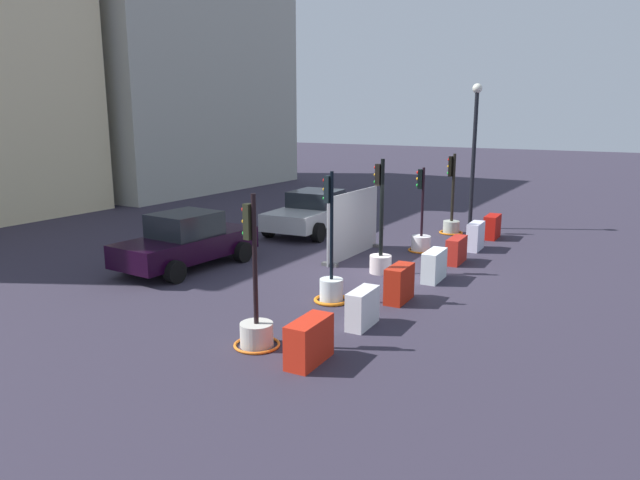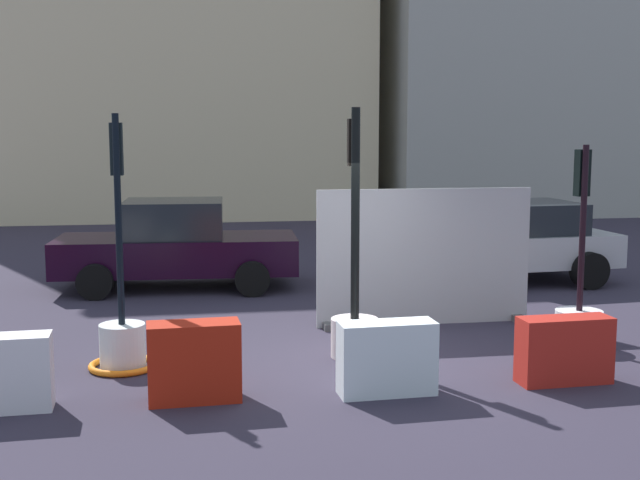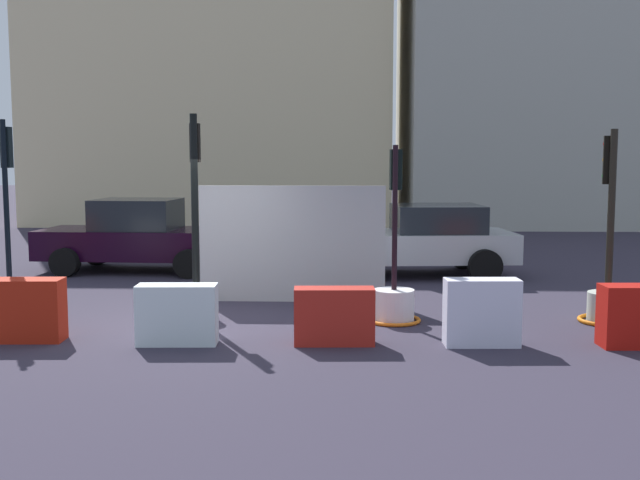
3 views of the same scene
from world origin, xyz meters
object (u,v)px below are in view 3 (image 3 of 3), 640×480
object	(u,v)px
traffic_light_3	(394,293)
construction_barrier_5	(482,312)
traffic_light_2	(196,280)
car_black_sedan	(139,237)
construction_barrier_6	(640,316)
construction_barrier_3	(177,315)
car_silver_hatchback	(419,240)
construction_barrier_4	(334,316)
traffic_light_1	(10,290)
construction_barrier_2	(27,310)
traffic_light_4	(608,289)

from	to	relation	value
traffic_light_3	construction_barrier_5	world-z (taller)	traffic_light_3
traffic_light_3	traffic_light_2	bearing A→B (deg)	179.59
traffic_light_3	car_black_sedan	distance (m)	7.42
traffic_light_3	construction_barrier_6	xyz separation A→B (m)	(3.18, -1.47, -0.03)
construction_barrier_6	construction_barrier_3	bearing A→B (deg)	-179.35
car_silver_hatchback	construction_barrier_3	bearing A→B (deg)	-121.84
construction_barrier_4	construction_barrier_6	distance (m)	4.08
construction_barrier_4	construction_barrier_6	xyz separation A→B (m)	(4.08, -0.00, 0.03)
construction_barrier_6	traffic_light_1	bearing A→B (deg)	171.21
construction_barrier_5	construction_barrier_6	distance (m)	2.10
construction_barrier_5	construction_barrier_6	size ratio (longest dim) A/B	0.97
traffic_light_1	construction_barrier_2	world-z (taller)	traffic_light_1
traffic_light_2	car_black_sedan	distance (m)	5.58
construction_barrier_5	car_black_sedan	size ratio (longest dim) A/B	0.23
construction_barrier_2	car_black_sedan	size ratio (longest dim) A/B	0.23
traffic_light_2	traffic_light_4	world-z (taller)	traffic_light_2
traffic_light_2	construction_barrier_4	xyz separation A→B (m)	(2.17, -1.48, -0.24)
construction_barrier_2	car_silver_hatchback	xyz separation A→B (m)	(5.97, 6.10, 0.34)
construction_barrier_6	construction_barrier_4	bearing A→B (deg)	179.95
traffic_light_3	construction_barrier_4	world-z (taller)	traffic_light_3
traffic_light_3	car_silver_hatchback	xyz separation A→B (m)	(0.83, 4.67, 0.33)
construction_barrier_4	construction_barrier_5	world-z (taller)	construction_barrier_5
construction_barrier_6	car_black_sedan	distance (m)	10.79
construction_barrier_2	car_silver_hatchback	size ratio (longest dim) A/B	0.23
traffic_light_1	traffic_light_2	xyz separation A→B (m)	(2.92, 0.07, 0.16)
traffic_light_1	construction_barrier_5	bearing A→B (deg)	-11.32
traffic_light_1	construction_barrier_2	distance (m)	1.62
traffic_light_3	car_silver_hatchback	world-z (taller)	traffic_light_3
traffic_light_1	traffic_light_2	world-z (taller)	traffic_light_2
traffic_light_2	construction_barrier_3	size ratio (longest dim) A/B	2.93
traffic_light_3	car_black_sedan	bearing A→B (deg)	136.43
car_silver_hatchback	car_black_sedan	bearing A→B (deg)	175.99
traffic_light_4	construction_barrier_3	xyz separation A→B (m)	(-6.31, -1.61, -0.11)
traffic_light_1	traffic_light_4	size ratio (longest dim) A/B	1.05
traffic_light_3	construction_barrier_6	world-z (taller)	traffic_light_3
construction_barrier_4	car_silver_hatchback	distance (m)	6.39
traffic_light_1	car_silver_hatchback	bearing A→B (deg)	34.69
construction_barrier_2	car_silver_hatchback	world-z (taller)	car_silver_hatchback
construction_barrier_6	car_black_sedan	bearing A→B (deg)	142.44
car_silver_hatchback	car_black_sedan	distance (m)	6.21
construction_barrier_4	construction_barrier_6	world-z (taller)	construction_barrier_6
construction_barrier_4	car_black_sedan	size ratio (longest dim) A/B	0.25
construction_barrier_4	construction_barrier_5	distance (m)	1.98
construction_barrier_2	construction_barrier_3	xyz separation A→B (m)	(2.11, -0.11, -0.02)
construction_barrier_2	construction_barrier_6	xyz separation A→B (m)	(8.32, -0.04, -0.02)
construction_barrier_2	car_silver_hatchback	bearing A→B (deg)	45.63
construction_barrier_3	construction_barrier_6	world-z (taller)	construction_barrier_6
traffic_light_2	construction_barrier_5	size ratio (longest dim) A/B	3.15
construction_barrier_3	construction_barrier_6	xyz separation A→B (m)	(6.21, 0.07, 0.01)
car_black_sedan	traffic_light_4	bearing A→B (deg)	-30.23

